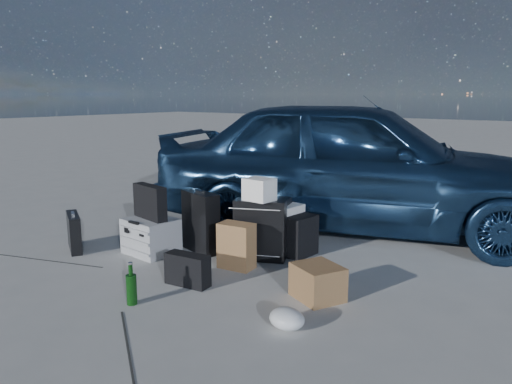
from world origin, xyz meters
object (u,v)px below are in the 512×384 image
(car, at_px, (355,164))
(pelican_case, at_px, (151,236))
(suitcase_left, at_px, (201,222))
(green_bottle, at_px, (131,284))
(briefcase, at_px, (74,232))
(duffel_bag, at_px, (277,230))
(suitcase_right, at_px, (260,230))
(cardboard_box, at_px, (318,282))

(car, distance_m, pelican_case, 2.44)
(pelican_case, distance_m, suitcase_left, 0.51)
(pelican_case, height_order, green_bottle, pelican_case)
(briefcase, relative_size, duffel_bag, 0.60)
(car, relative_size, briefcase, 9.58)
(car, distance_m, suitcase_right, 1.64)
(pelican_case, bearing_deg, cardboard_box, 4.35)
(suitcase_right, xyz_separation_m, duffel_bag, (-0.05, 0.37, -0.09))
(car, bearing_deg, suitcase_right, 154.11)
(briefcase, height_order, suitcase_left, suitcase_left)
(briefcase, distance_m, duffel_bag, 2.07)
(suitcase_right, relative_size, green_bottle, 1.85)
(suitcase_right, bearing_deg, briefcase, -177.44)
(duffel_bag, relative_size, cardboard_box, 2.23)
(duffel_bag, bearing_deg, car, 81.78)
(duffel_bag, distance_m, green_bottle, 1.79)
(pelican_case, relative_size, suitcase_right, 0.83)
(pelican_case, xyz_separation_m, duffel_bag, (0.94, 0.85, 0.02))
(suitcase_right, relative_size, duffel_bag, 0.74)
(cardboard_box, bearing_deg, suitcase_left, 167.14)
(briefcase, distance_m, suitcase_left, 1.30)
(suitcase_right, distance_m, cardboard_box, 1.04)
(car, relative_size, duffel_bag, 5.73)
(suitcase_left, height_order, suitcase_right, suitcase_left)
(briefcase, height_order, duffel_bag, duffel_bag)
(cardboard_box, bearing_deg, suitcase_right, 151.68)
(pelican_case, bearing_deg, car, 63.33)
(cardboard_box, xyz_separation_m, green_bottle, (-1.08, -0.92, 0.02))
(suitcase_left, xyz_separation_m, cardboard_box, (1.54, -0.35, -0.17))
(car, height_order, green_bottle, car)
(car, distance_m, briefcase, 3.15)
(briefcase, bearing_deg, suitcase_left, 63.86)
(suitcase_left, xyz_separation_m, green_bottle, (0.47, -1.28, -0.15))
(car, bearing_deg, duffel_bag, 148.89)
(cardboard_box, bearing_deg, car, 108.20)
(suitcase_left, relative_size, duffel_bag, 0.76)
(duffel_bag, xyz_separation_m, green_bottle, (-0.12, -1.78, -0.04))
(briefcase, bearing_deg, cardboard_box, 37.80)
(duffel_bag, relative_size, green_bottle, 2.51)
(car, bearing_deg, cardboard_box, -179.05)
(pelican_case, bearing_deg, briefcase, -147.03)
(car, distance_m, cardboard_box, 2.23)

